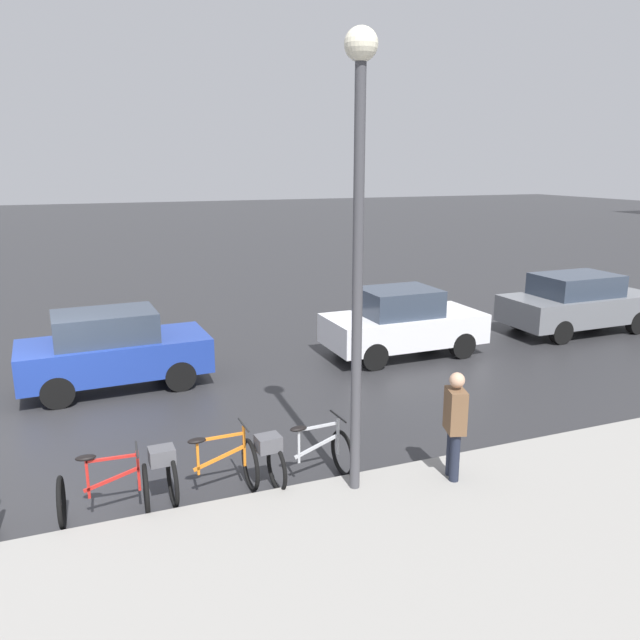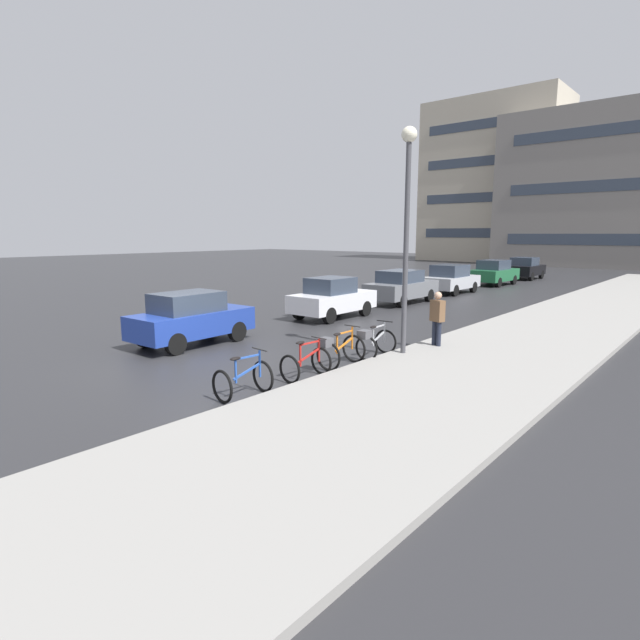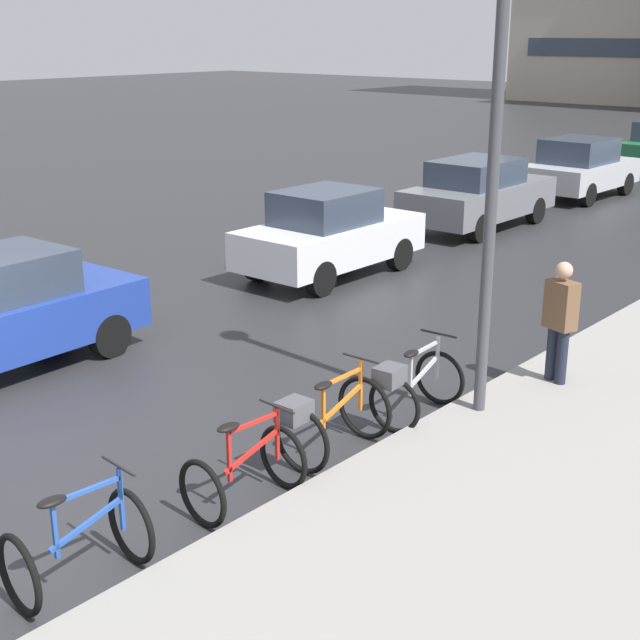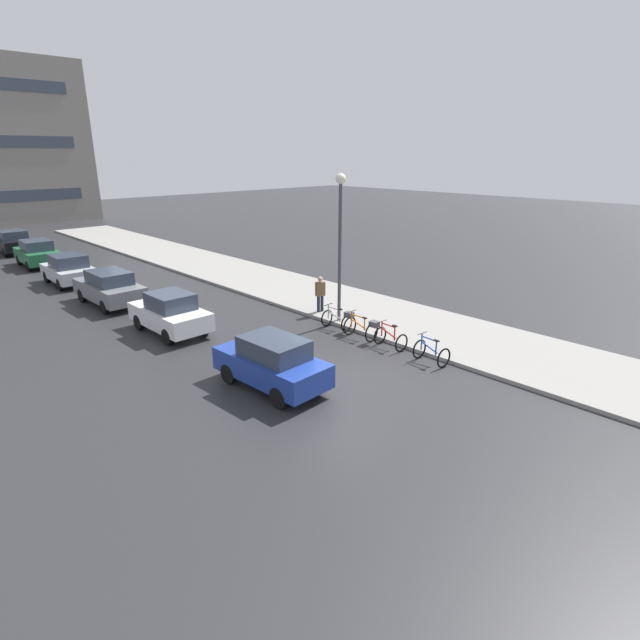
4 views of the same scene
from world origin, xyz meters
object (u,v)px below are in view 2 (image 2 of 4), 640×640
Objects in this scene: bicycle_nearest at (243,379)px; car_grey at (401,286)px; bicycle_third at (338,349)px; car_green at (494,273)px; car_white at (332,298)px; car_black at (525,268)px; bicycle_second at (306,363)px; streetlamp at (407,209)px; car_silver at (450,279)px; car_blue at (191,318)px; bicycle_farthest at (374,341)px; pedestrian at (437,317)px.

car_grey is (-5.13, 14.72, 0.44)m from bicycle_nearest.
bicycle_third is 0.36× the size of car_green.
car_white is 1.03× the size of car_black.
bicycle_second is at bearing -80.52° from car_black.
streetlamp is at bearing -58.32° from car_grey.
car_black is at bearing 89.09° from car_silver.
car_blue is 1.03× the size of car_black.
bicycle_third is 1.42m from bicycle_farthest.
bicycle_second is at bearing -78.18° from car_green.
streetlamp is (0.59, 0.60, 3.59)m from bicycle_farthest.
bicycle_third is at bearing -72.98° from car_silver.
car_silver is at bearing 90.07° from car_blue.
car_silver is 2.21× the size of pedestrian.
car_green is at bearing 100.80° from bicycle_nearest.
car_blue reaches higher than bicycle_second.
pedestrian reaches higher than car_white.
streetlamp reaches higher than bicycle_nearest.
car_black is (-5.14, 27.62, 0.34)m from bicycle_farthest.
streetlamp is (5.73, -27.02, 3.25)m from car_black.
car_silver reaches higher than bicycle_third.
car_green is at bearing 101.82° from bicycle_second.
bicycle_farthest is at bearing -112.89° from pedestrian.
streetlamp reaches higher than bicycle_farthest.
car_green is at bearing -90.58° from car_black.
car_black is at bearing 99.80° from bicycle_third.
bicycle_second is at bearing -87.63° from bicycle_third.
pedestrian is 0.28× the size of streetlamp.
car_grey is 10.18m from pedestrian.
car_blue reaches higher than bicycle_farthest.
bicycle_nearest is 0.81× the size of bicycle_third.
bicycle_nearest is at bearing -61.33° from car_white.
car_silver is at bearing 108.89° from bicycle_farthest.
car_blue is at bearing 174.85° from bicycle_second.
pedestrian is at bearing 78.87° from bicycle_second.
car_blue is at bearing -90.33° from car_black.
bicycle_third is (-0.05, 1.30, 0.10)m from bicycle_second.
bicycle_second is 0.31× the size of car_black.
car_blue is (-5.31, -2.24, 0.35)m from bicycle_farthest.
streetlamp reaches higher than car_green.
bicycle_farthest is at bearing 22.88° from car_blue.
bicycle_nearest is at bearing -81.23° from car_black.
car_blue is 29.86m from car_black.
car_green is (-5.13, 24.49, 0.45)m from bicycle_second.
bicycle_farthest is 0.37× the size of car_silver.
bicycle_farthest is 5.78m from car_blue.
bicycle_nearest is 32.58m from car_black.
bicycle_nearest reaches higher than bicycle_farthest.
streetlamp reaches higher than car_silver.
bicycle_second is 5.00m from streetlamp.
car_white is 0.95× the size of car_green.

